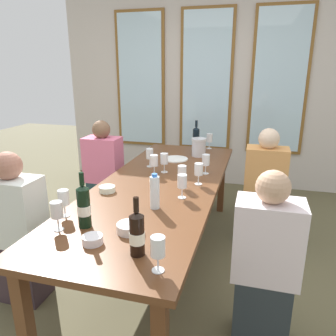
% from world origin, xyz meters
% --- Properties ---
extents(ground_plane, '(12.00, 12.00, 0.00)m').
position_xyz_m(ground_plane, '(0.00, 0.00, 0.00)').
color(ground_plane, brown).
extents(back_wall_with_windows, '(4.14, 0.10, 2.90)m').
position_xyz_m(back_wall_with_windows, '(0.00, 2.24, 1.45)').
color(back_wall_with_windows, beige).
rests_on(back_wall_with_windows, ground).
extents(dining_table, '(0.94, 2.64, 0.74)m').
position_xyz_m(dining_table, '(0.00, 0.00, 0.68)').
color(dining_table, brown).
rests_on(dining_table, ground).
extents(white_plate_0, '(0.26, 0.26, 0.01)m').
position_xyz_m(white_plate_0, '(-0.05, 0.71, 0.74)').
color(white_plate_0, white).
rests_on(white_plate_0, dining_table).
extents(metal_pitcher, '(0.16, 0.16, 0.19)m').
position_xyz_m(metal_pitcher, '(0.15, 0.91, 0.84)').
color(metal_pitcher, silver).
rests_on(metal_pitcher, dining_table).
extents(wine_bottle_0, '(0.08, 0.08, 0.34)m').
position_xyz_m(wine_bottle_0, '(0.08, 1.15, 0.87)').
color(wine_bottle_0, black).
rests_on(wine_bottle_0, dining_table).
extents(wine_bottle_1, '(0.08, 0.08, 0.33)m').
position_xyz_m(wine_bottle_1, '(-0.20, -0.84, 0.87)').
color(wine_bottle_1, black).
rests_on(wine_bottle_1, dining_table).
extents(wine_bottle_2, '(0.08, 0.08, 0.31)m').
position_xyz_m(wine_bottle_2, '(0.20, -1.04, 0.86)').
color(wine_bottle_2, black).
rests_on(wine_bottle_2, dining_table).
extents(tasting_bowl_0, '(0.12, 0.12, 0.04)m').
position_xyz_m(tasting_bowl_0, '(-0.32, -0.29, 0.76)').
color(tasting_bowl_0, white).
rests_on(tasting_bowl_0, dining_table).
extents(tasting_bowl_1, '(0.15, 0.15, 0.05)m').
position_xyz_m(tasting_bowl_1, '(0.07, -0.83, 0.77)').
color(tasting_bowl_1, white).
rests_on(tasting_bowl_1, dining_table).
extents(tasting_bowl_2, '(0.11, 0.11, 0.05)m').
position_xyz_m(tasting_bowl_2, '(-0.07, -1.00, 0.76)').
color(tasting_bowl_2, white).
rests_on(tasting_bowl_2, dining_table).
extents(water_bottle, '(0.06, 0.06, 0.24)m').
position_xyz_m(water_bottle, '(0.11, -0.48, 0.85)').
color(water_bottle, white).
rests_on(water_bottle, dining_table).
extents(wine_glass_0, '(0.07, 0.07, 0.17)m').
position_xyz_m(wine_glass_0, '(-0.33, -0.92, 0.86)').
color(wine_glass_0, white).
rests_on(wine_glass_0, dining_table).
extents(wine_glass_1, '(0.07, 0.07, 0.17)m').
position_xyz_m(wine_glass_1, '(-0.39, -0.75, 0.86)').
color(wine_glass_1, white).
rests_on(wine_glass_1, dining_table).
extents(wine_glass_2, '(0.07, 0.07, 0.17)m').
position_xyz_m(wine_glass_2, '(0.25, -0.26, 0.86)').
color(wine_glass_2, white).
rests_on(wine_glass_2, dining_table).
extents(wine_glass_3, '(0.07, 0.07, 0.17)m').
position_xyz_m(wine_glass_3, '(0.20, -0.04, 0.86)').
color(wine_glass_3, white).
rests_on(wine_glass_3, dining_table).
extents(wine_glass_4, '(0.07, 0.07, 0.17)m').
position_xyz_m(wine_glass_4, '(0.21, 1.27, 0.86)').
color(wine_glass_4, white).
rests_on(wine_glass_4, dining_table).
extents(wine_glass_5, '(0.07, 0.07, 0.17)m').
position_xyz_m(wine_glass_5, '(-0.22, 0.41, 0.86)').
color(wine_glass_5, white).
rests_on(wine_glass_5, dining_table).
extents(wine_glass_6, '(0.07, 0.07, 0.17)m').
position_xyz_m(wine_glass_6, '(-0.11, 0.20, 0.86)').
color(wine_glass_6, white).
rests_on(wine_glass_6, dining_table).
extents(wine_glass_7, '(0.07, 0.07, 0.17)m').
position_xyz_m(wine_glass_7, '(-0.04, 0.28, 0.86)').
color(wine_glass_7, white).
rests_on(wine_glass_7, dining_table).
extents(wine_glass_8, '(0.07, 0.07, 0.17)m').
position_xyz_m(wine_glass_8, '(0.31, 0.05, 0.86)').
color(wine_glass_8, white).
rests_on(wine_glass_8, dining_table).
extents(wine_glass_9, '(0.07, 0.07, 0.17)m').
position_xyz_m(wine_glass_9, '(0.32, 0.34, 0.86)').
color(wine_glass_9, white).
rests_on(wine_glass_9, dining_table).
extents(wine_glass_10, '(0.07, 0.07, 0.17)m').
position_xyz_m(wine_glass_10, '(0.34, -1.14, 0.86)').
color(wine_glass_10, white).
rests_on(wine_glass_10, dining_table).
extents(seated_person_0, '(0.38, 0.24, 1.11)m').
position_xyz_m(seated_person_0, '(-0.84, -0.68, 0.53)').
color(seated_person_0, '#34262C').
rests_on(seated_person_0, ground).
extents(seated_person_1, '(0.38, 0.24, 1.11)m').
position_xyz_m(seated_person_1, '(0.84, -0.63, 0.53)').
color(seated_person_1, '#293135').
rests_on(seated_person_1, ground).
extents(seated_person_2, '(0.38, 0.24, 1.11)m').
position_xyz_m(seated_person_2, '(-0.84, 0.67, 0.53)').
color(seated_person_2, '#22383C').
rests_on(seated_person_2, ground).
extents(seated_person_3, '(0.38, 0.24, 1.11)m').
position_xyz_m(seated_person_3, '(0.84, 0.67, 0.53)').
color(seated_person_3, '#292B2D').
rests_on(seated_person_3, ground).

